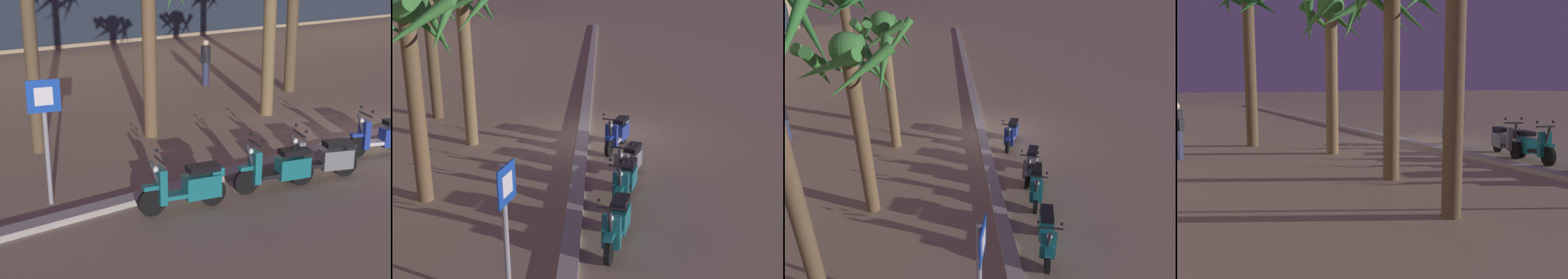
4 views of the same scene
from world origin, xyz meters
TOP-DOWN VIEW (x-y plane):
  - ground_plane at (0.00, 0.00)m, footprint 200.00×200.00m
  - curb_strip at (0.00, 0.44)m, footprint 60.00×0.36m
  - scooter_teal_mid_centre at (-6.53, -0.44)m, footprint 1.71×0.69m
  - scooter_teal_gap_after_mid at (-4.46, -0.70)m, footprint 1.76×0.72m
  - scooter_grey_far_back at (-3.32, -0.82)m, footprint 1.70×0.84m
  - scooter_blue_last_in_row at (-1.02, -0.61)m, footprint 1.66×0.82m
  - crossing_sign at (-8.50, 1.29)m, footprint 0.59×0.19m
  - palm_tree_mid_walkway at (2.00, 5.58)m, footprint 2.20×2.30m
  - palm_tree_near_sign at (-4.64, 3.88)m, footprint 2.32×2.29m
  - palm_tree_by_mall_entrance at (-0.76, 3.74)m, footprint 2.11×2.11m

SIDE VIEW (x-z plane):
  - ground_plane at x=0.00m, z-range 0.00..0.00m
  - curb_strip at x=0.00m, z-range 0.00..0.12m
  - scooter_grey_far_back at x=-3.32m, z-range -0.15..1.03m
  - scooter_teal_gap_after_mid at x=-4.46m, z-range -0.14..1.03m
  - scooter_teal_mid_centre at x=-6.53m, z-range -0.14..1.04m
  - scooter_blue_last_in_row at x=-1.02m, z-range -0.13..1.04m
  - crossing_sign at x=-8.50m, z-range 0.30..2.70m
  - palm_tree_by_mall_entrance at x=-0.76m, z-range 1.15..5.95m
  - palm_tree_near_sign at x=-4.64m, z-range 1.18..5.92m
  - palm_tree_mid_walkway at x=2.00m, z-range 1.33..6.89m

